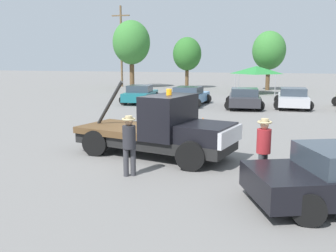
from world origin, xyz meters
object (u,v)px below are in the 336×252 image
(parked_car_teal, at_px, (140,94))
(parked_car_skyblue, at_px, (189,96))
(traffic_cone, at_px, (203,123))
(person_near_truck, at_px, (264,145))
(person_at_hood, at_px, (129,141))
(canopy_tent_green, at_px, (256,70))
(parked_car_silver, at_px, (293,98))
(tree_right, at_px, (187,54))
(utility_pole, at_px, (121,44))
(tow_truck, at_px, (162,130))
(tree_center, at_px, (269,51))
(tree_left, at_px, (131,43))
(parked_car_charcoal, at_px, (244,98))

(parked_car_teal, distance_m, parked_car_skyblue, 3.87)
(parked_car_skyblue, relative_size, traffic_cone, 8.46)
(person_near_truck, height_order, person_at_hood, person_near_truck)
(person_near_truck, height_order, canopy_tent_green, canopy_tent_green)
(parked_car_silver, distance_m, tree_right, 18.55)
(parked_car_skyblue, height_order, utility_pole, utility_pole)
(tow_truck, relative_size, parked_car_silver, 1.19)
(parked_car_skyblue, distance_m, parked_car_silver, 7.08)
(tree_center, xyz_separation_m, traffic_cone, (-2.47, -23.82, -3.85))
(tow_truck, height_order, tree_left, tree_left)
(parked_car_charcoal, bearing_deg, utility_pole, 38.26)
(tree_right, bearing_deg, canopy_tent_green, -31.75)
(tree_center, xyz_separation_m, tree_right, (-8.82, 0.40, -0.32))
(person_at_hood, bearing_deg, parked_car_charcoal, -40.05)
(parked_car_teal, height_order, tree_center, tree_center)
(canopy_tent_green, bearing_deg, parked_car_teal, -127.86)
(person_at_hood, height_order, parked_car_silver, person_at_hood)
(tree_left, distance_m, traffic_cone, 26.89)
(parked_car_charcoal, relative_size, tree_right, 0.79)
(parked_car_silver, bearing_deg, parked_car_skyblue, 96.53)
(parked_car_silver, relative_size, utility_pole, 0.52)
(person_at_hood, height_order, canopy_tent_green, canopy_tent_green)
(canopy_tent_green, distance_m, tree_right, 9.34)
(canopy_tent_green, bearing_deg, parked_car_skyblue, -110.98)
(tow_truck, xyz_separation_m, parked_car_skyblue, (-2.25, 14.14, -0.26))
(person_at_hood, relative_size, canopy_tent_green, 0.47)
(person_at_hood, bearing_deg, tree_left, -12.15)
(person_near_truck, distance_m, parked_car_silver, 16.79)
(tow_truck, distance_m, tree_center, 29.60)
(traffic_cone, bearing_deg, person_at_hood, -94.84)
(utility_pole, bearing_deg, parked_car_charcoal, -46.22)
(parked_car_teal, height_order, traffic_cone, parked_car_teal)
(parked_car_skyblue, bearing_deg, person_at_hood, -169.91)
(parked_car_charcoal, height_order, traffic_cone, parked_car_charcoal)
(tree_left, xyz_separation_m, utility_pole, (-1.82, 1.39, -0.12))
(tree_center, bearing_deg, parked_car_silver, -82.30)
(tow_truck, relative_size, person_at_hood, 3.36)
(person_near_truck, distance_m, tree_center, 31.26)
(tow_truck, relative_size, parked_car_charcoal, 1.29)
(tree_left, bearing_deg, tree_right, 8.72)
(parked_car_skyblue, bearing_deg, traffic_cone, -159.95)
(person_at_hood, bearing_deg, parked_car_silver, -49.68)
(canopy_tent_green, bearing_deg, parked_car_silver, -73.53)
(parked_car_teal, distance_m, parked_car_charcoal, 7.77)
(parked_car_teal, relative_size, tree_left, 0.60)
(parked_car_skyblue, height_order, tree_left, tree_left)
(person_near_truck, xyz_separation_m, canopy_tent_green, (-1.48, 26.66, 1.22))
(parked_car_skyblue, distance_m, tree_center, 16.34)
(parked_car_silver, bearing_deg, tow_truck, 162.55)
(parked_car_silver, bearing_deg, person_near_truck, 175.38)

